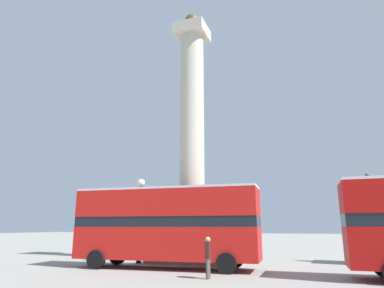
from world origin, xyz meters
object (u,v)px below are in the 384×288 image
at_px(street_lamp, 140,210).
at_px(pedestrian_near_lamp, 208,255).
at_px(equestrian_statue, 375,239).
at_px(bus_b, 166,223).
at_px(monument_column, 192,161).

relative_size(street_lamp, pedestrian_near_lamp, 2.96).
bearing_deg(equestrian_statue, street_lamp, -158.16).
bearing_deg(pedestrian_near_lamp, bus_b, 46.82).
distance_m(monument_column, pedestrian_near_lamp, 9.50).
bearing_deg(pedestrian_near_lamp, street_lamp, 48.45).
xyz_separation_m(monument_column, street_lamp, (-2.79, -2.12, -3.39)).
height_order(equestrian_statue, pedestrian_near_lamp, equestrian_statue).
bearing_deg(monument_column, bus_b, -89.79).
relative_size(bus_b, street_lamp, 1.96).
relative_size(bus_b, pedestrian_near_lamp, 5.82).
bearing_deg(bus_b, street_lamp, 139.91).
xyz_separation_m(monument_column, pedestrian_near_lamp, (3.31, -6.86, -5.68)).
distance_m(bus_b, street_lamp, 3.58).
xyz_separation_m(bus_b, equestrian_statue, (11.18, 6.64, -0.91)).
bearing_deg(equestrian_statue, bus_b, -145.72).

